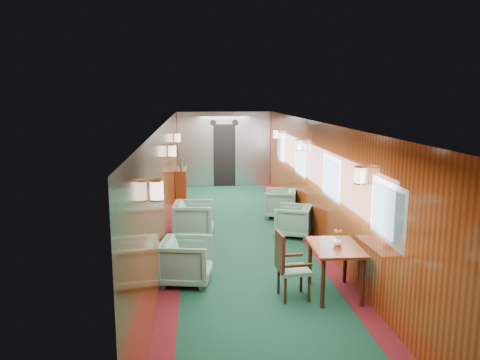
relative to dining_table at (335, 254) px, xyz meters
The scene contains 12 objects.
room 3.07m from the dining_table, 112.10° to the left, with size 12.00×12.10×2.40m.
bulkhead 8.68m from the dining_table, 97.22° to the left, with size 2.98×0.17×2.39m.
windows_right 3.07m from the dining_table, 82.26° to the left, with size 0.02×8.60×0.80m.
wall_sconces 3.62m from the dining_table, 108.53° to the left, with size 2.97×7.97×0.25m.
dining_table is the anchor object (origin of this frame).
side_chair 0.73m from the dining_table, behind, with size 0.49×0.51×1.00m.
credenza 7.06m from the dining_table, 110.14° to the left, with size 0.31×0.99×1.16m.
flower_vase 0.19m from the dining_table, ahead, with size 0.14×0.14×0.14m, color silver.
armchair_left_near 2.30m from the dining_table, 163.29° to the left, with size 0.76×0.78×0.71m, color #214D42.
armchair_left_far 3.73m from the dining_table, 123.91° to the left, with size 0.79×0.82×0.74m, color #214D42.
armchair_right_near 2.96m from the dining_table, 90.03° to the left, with size 0.70×0.72×0.65m, color #214D42.
armchair_right_far 4.50m from the dining_table, 90.04° to the left, with size 0.73×0.75×0.68m, color #214D42.
Camera 1 is at (-0.93, -9.06, 2.93)m, focal length 35.00 mm.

